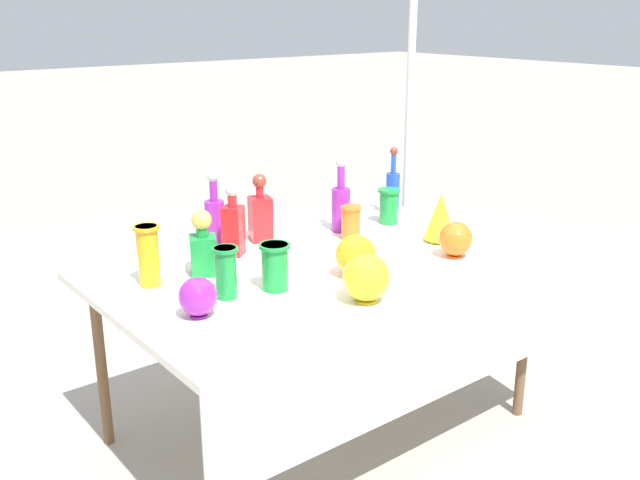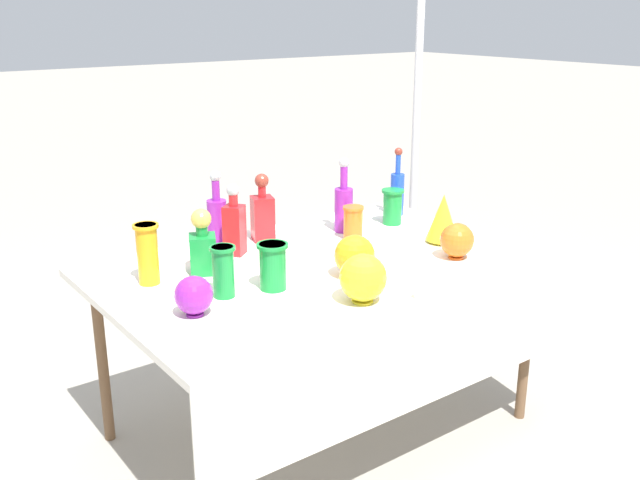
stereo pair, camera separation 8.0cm
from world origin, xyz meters
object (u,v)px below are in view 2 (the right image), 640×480
slender_vase_2 (273,265)px  fluted_vase_0 (443,218)px  square_decanter_2 (263,213)px  square_decanter_0 (203,245)px  canopy_pole (414,166)px  tall_bottle_2 (344,205)px  slender_vase_3 (353,222)px  slender_vase_0 (223,270)px  slender_vase_4 (392,205)px  slender_vase_1 (148,252)px  round_bowl_1 (194,295)px  tall_bottle_1 (217,217)px  round_bowl_2 (457,240)px  tall_bottle_0 (397,190)px  round_bowl_3 (355,256)px  square_decanter_1 (234,225)px  round_bowl_0 (363,278)px

slender_vase_2 → fluted_vase_0: bearing=1.1°
square_decanter_2 → slender_vase_2: size_ratio=1.73×
square_decanter_0 → canopy_pole: canopy_pole is taller
tall_bottle_2 → slender_vase_3: 0.14m
slender_vase_0 → slender_vase_4: slender_vase_0 is taller
slender_vase_0 → slender_vase_1: size_ratio=0.81×
tall_bottle_2 → slender_vase_1: tall_bottle_2 is taller
square_decanter_0 → round_bowl_1: (-0.21, -0.34, -0.04)m
tall_bottle_1 → slender_vase_1: 0.52m
round_bowl_2 → tall_bottle_0: bearing=68.9°
round_bowl_3 → canopy_pole: 1.51m
slender_vase_1 → round_bowl_1: bearing=-89.8°
square_decanter_1 → round_bowl_2: square_decanter_1 is taller
slender_vase_0 → round_bowl_1: size_ratio=1.36×
square_decanter_0 → slender_vase_4: 1.04m
square_decanter_2 → canopy_pole: (1.23, 0.33, -0.00)m
round_bowl_2 → square_decanter_1: bearing=140.3°
square_decanter_2 → slender_vase_3: square_decanter_2 is taller
slender_vase_0 → slender_vase_3: slender_vase_0 is taller
round_bowl_0 → slender_vase_3: bearing=53.7°
slender_vase_3 → round_bowl_0: round_bowl_0 is taller
square_decanter_1 → slender_vase_3: 0.54m
square_decanter_1 → round_bowl_3: (0.23, -0.50, -0.04)m
square_decanter_1 → slender_vase_0: 0.46m
square_decanter_0 → fluted_vase_0: bearing=-15.5°
slender_vase_1 → slender_vase_2: slender_vase_1 is taller
tall_bottle_0 → slender_vase_4: size_ratio=2.02×
canopy_pole → tall_bottle_1: bearing=-170.1°
tall_bottle_2 → fluted_vase_0: tall_bottle_2 is taller
square_decanter_1 → round_bowl_2: bearing=-39.7°
slender_vase_3 → round_bowl_2: 0.48m
tall_bottle_0 → square_decanter_2: size_ratio=1.12×
tall_bottle_1 → fluted_vase_0: 0.98m
slender_vase_1 → round_bowl_1: 0.37m
slender_vase_4 → round_bowl_3: 0.74m
slender_vase_3 → canopy_pole: (0.91, 0.56, 0.04)m
round_bowl_1 → fluted_vase_0: bearing=2.8°
square_decanter_0 → square_decanter_1: (0.21, 0.12, 0.02)m
tall_bottle_0 → square_decanter_0: 1.17m
slender_vase_1 → round_bowl_1: slender_vase_1 is taller
slender_vase_1 → fluted_vase_0: 1.27m
tall_bottle_0 → tall_bottle_1: size_ratio=1.05×
tall_bottle_0 → slender_vase_1: 1.38m
tall_bottle_1 → slender_vase_1: bearing=-148.0°
square_decanter_1 → round_bowl_0: (0.10, -0.71, -0.04)m
square_decanter_1 → slender_vase_2: 0.43m
tall_bottle_2 → slender_vase_0: tall_bottle_2 is taller
tall_bottle_1 → round_bowl_3: bearing=-72.2°
slender_vase_1 → tall_bottle_0: bearing=5.9°
slender_vase_0 → canopy_pole: (1.69, 0.80, 0.02)m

